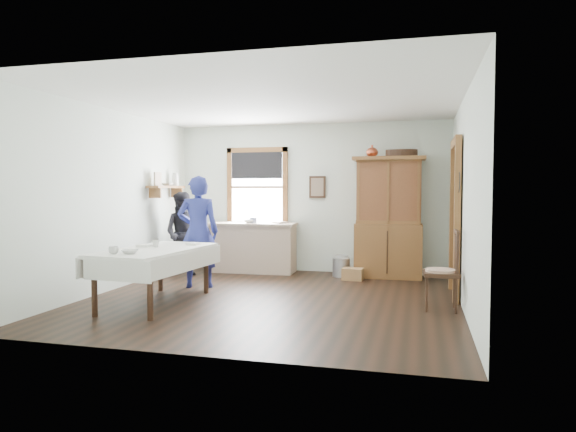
{
  "coord_description": "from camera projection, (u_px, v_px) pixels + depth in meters",
  "views": [
    {
      "loc": [
        1.96,
        -6.72,
        1.51
      ],
      "look_at": [
        0.15,
        0.3,
        1.13
      ],
      "focal_mm": 32.0,
      "sensor_mm": 36.0,
      "label": 1
    }
  ],
  "objects": [
    {
      "name": "room",
      "position": [
        272.0,
        201.0,
        7.0
      ],
      "size": [
        5.01,
        5.01,
        2.7
      ],
      "color": "black",
      "rests_on": "ground"
    },
    {
      "name": "pail",
      "position": [
        341.0,
        267.0,
        8.87
      ],
      "size": [
        0.39,
        0.39,
        0.32
      ],
      "primitive_type": "cube",
      "rotation": [
        0.0,
        0.0,
        0.39
      ],
      "color": "#A0A3A9",
      "rests_on": "room"
    },
    {
      "name": "work_counter",
      "position": [
        253.0,
        247.0,
        9.36
      ],
      "size": [
        1.59,
        0.66,
        0.9
      ],
      "primitive_type": "cube",
      "rotation": [
        0.0,
        0.0,
        0.04
      ],
      "color": "tan",
      "rests_on": "room"
    },
    {
      "name": "woman_blue",
      "position": [
        198.0,
        236.0,
        7.87
      ],
      "size": [
        0.67,
        0.55,
        1.59
      ],
      "primitive_type": "imported",
      "rotation": [
        0.0,
        0.0,
        3.48
      ],
      "color": "navy",
      "rests_on": "room"
    },
    {
      "name": "table_cup_a",
      "position": [
        114.0,
        250.0,
        6.15
      ],
      "size": [
        0.13,
        0.13,
        0.09
      ],
      "primitive_type": "imported",
      "rotation": [
        0.0,
        0.0,
        -0.06
      ],
      "color": "silver",
      "rests_on": "dining_table"
    },
    {
      "name": "doorway",
      "position": [
        456.0,
        214.0,
        7.22
      ],
      "size": [
        0.09,
        1.14,
        2.22
      ],
      "color": "#443C31",
      "rests_on": "room"
    },
    {
      "name": "rug_beater",
      "position": [
        459.0,
        173.0,
        6.66
      ],
      "size": [
        0.01,
        0.27,
        0.27
      ],
      "primitive_type": "torus",
      "rotation": [
        0.0,
        1.57,
        0.0
      ],
      "color": "black",
      "rests_on": "room"
    },
    {
      "name": "table_cup_b",
      "position": [
        156.0,
        244.0,
        6.9
      ],
      "size": [
        0.11,
        0.11,
        0.09
      ],
      "primitive_type": "imported",
      "rotation": [
        0.0,
        0.0,
        -0.18
      ],
      "color": "silver",
      "rests_on": "dining_table"
    },
    {
      "name": "china_hutch",
      "position": [
        388.0,
        217.0,
        8.75
      ],
      "size": [
        1.22,
        0.61,
        2.06
      ],
      "primitive_type": "cube",
      "rotation": [
        0.0,
        0.0,
        0.03
      ],
      "color": "brown",
      "rests_on": "room"
    },
    {
      "name": "window",
      "position": [
        257.0,
        183.0,
        9.61
      ],
      "size": [
        1.18,
        0.07,
        1.48
      ],
      "color": "white",
      "rests_on": "room"
    },
    {
      "name": "counter_bowl",
      "position": [
        250.0,
        221.0,
        9.24
      ],
      "size": [
        0.24,
        0.24,
        0.06
      ],
      "primitive_type": "imported",
      "rotation": [
        0.0,
        0.0,
        0.26
      ],
      "color": "silver",
      "rests_on": "work_counter"
    },
    {
      "name": "framed_picture",
      "position": [
        317.0,
        187.0,
        9.33
      ],
      "size": [
        0.3,
        0.04,
        0.4
      ],
      "primitive_type": "cube",
      "color": "#371E13",
      "rests_on": "room"
    },
    {
      "name": "wicker_basket",
      "position": [
        353.0,
        274.0,
        8.53
      ],
      "size": [
        0.35,
        0.26,
        0.2
      ],
      "primitive_type": "cube",
      "rotation": [
        0.0,
        0.0,
        -0.08
      ],
      "color": "#A97C4C",
      "rests_on": "room"
    },
    {
      "name": "table_bowl",
      "position": [
        130.0,
        252.0,
        6.18
      ],
      "size": [
        0.29,
        0.29,
        0.06
      ],
      "primitive_type": "imported",
      "rotation": [
        0.0,
        0.0,
        0.38
      ],
      "color": "silver",
      "rests_on": "dining_table"
    },
    {
      "name": "counter_book",
      "position": [
        275.0,
        223.0,
        9.18
      ],
      "size": [
        0.29,
        0.3,
        0.02
      ],
      "primitive_type": "imported",
      "rotation": [
        0.0,
        0.0,
        0.74
      ],
      "color": "#7D6753",
      "rests_on": "work_counter"
    },
    {
      "name": "wall_shelf",
      "position": [
        167.0,
        186.0,
        9.06
      ],
      "size": [
        0.24,
        1.0,
        0.44
      ],
      "color": "brown",
      "rests_on": "room"
    },
    {
      "name": "spindle_chair",
      "position": [
        441.0,
        270.0,
        6.4
      ],
      "size": [
        0.48,
        0.48,
        1.01
      ],
      "primitive_type": "cube",
      "rotation": [
        0.0,
        0.0,
        0.03
      ],
      "color": "#371E13",
      "rests_on": "room"
    },
    {
      "name": "figure_dark",
      "position": [
        184.0,
        237.0,
        8.98
      ],
      "size": [
        0.71,
        0.58,
        1.36
      ],
      "primitive_type": "imported",
      "rotation": [
        0.0,
        0.0,
        0.11
      ],
      "color": "black",
      "rests_on": "room"
    },
    {
      "name": "dining_table",
      "position": [
        156.0,
        276.0,
        6.75
      ],
      "size": [
        1.12,
        1.91,
        0.73
      ],
      "primitive_type": "cube",
      "rotation": [
        0.0,
        0.0,
        -0.09
      ],
      "color": "white",
      "rests_on": "room"
    },
    {
      "name": "shelf_bowl",
      "position": [
        168.0,
        184.0,
        9.07
      ],
      "size": [
        0.22,
        0.22,
        0.05
      ],
      "primitive_type": "imported",
      "color": "silver",
      "rests_on": "wall_shelf"
    }
  ]
}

